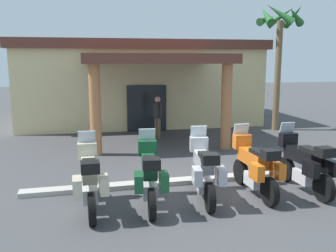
# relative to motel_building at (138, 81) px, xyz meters

# --- Properties ---
(ground_plane) EXTENTS (80.00, 80.00, 0.00)m
(ground_plane) POSITION_rel_motel_building_xyz_m (-0.11, -11.25, -2.13)
(ground_plane) COLOR #424244
(motel_building) EXTENTS (12.30, 11.44, 4.16)m
(motel_building) POSITION_rel_motel_building_xyz_m (0.00, 0.00, 0.00)
(motel_building) COLOR beige
(motel_building) RESTS_ON ground_plane
(motorcycle_cream) EXTENTS (0.70, 2.21, 1.61)m
(motorcycle_cream) POSITION_rel_motel_building_xyz_m (-2.98, -11.89, -1.43)
(motorcycle_cream) COLOR black
(motorcycle_cream) RESTS_ON ground_plane
(motorcycle_green) EXTENTS (0.78, 2.21, 1.61)m
(motorcycle_green) POSITION_rel_motel_building_xyz_m (-1.68, -11.94, -1.43)
(motorcycle_green) COLOR black
(motorcycle_green) RESTS_ON ground_plane
(motorcycle_silver) EXTENTS (0.83, 2.20, 1.61)m
(motorcycle_silver) POSITION_rel_motel_building_xyz_m (-0.38, -11.86, -1.43)
(motorcycle_silver) COLOR black
(motorcycle_silver) RESTS_ON ground_plane
(motorcycle_orange) EXTENTS (0.70, 2.21, 1.61)m
(motorcycle_orange) POSITION_rel_motel_building_xyz_m (0.93, -11.84, -1.43)
(motorcycle_orange) COLOR black
(motorcycle_orange) RESTS_ON ground_plane
(motorcycle_black) EXTENTS (0.71, 2.21, 1.61)m
(motorcycle_black) POSITION_rel_motel_building_xyz_m (2.23, -11.92, -1.43)
(motorcycle_black) COLOR black
(motorcycle_black) RESTS_ON ground_plane
(pedestrian) EXTENTS (0.32, 0.49, 1.76)m
(pedestrian) POSITION_rel_motel_building_xyz_m (0.00, -4.97, -1.10)
(pedestrian) COLOR brown
(pedestrian) RESTS_ON ground_plane
(palm_tree_near_portico) EXTENTS (2.10, 2.17, 5.71)m
(palm_tree_near_portico) POSITION_rel_motel_building_xyz_m (5.76, -4.28, 2.27)
(palm_tree_near_portico) COLOR brown
(palm_tree_near_portico) RESTS_ON ground_plane
(curb_strip) EXTENTS (8.52, 0.36, 0.12)m
(curb_strip) POSITION_rel_motel_building_xyz_m (-0.38, -10.63, -2.07)
(curb_strip) COLOR #ADA89E
(curb_strip) RESTS_ON ground_plane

